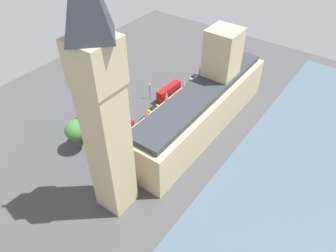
% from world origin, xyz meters
% --- Properties ---
extents(ground_plane, '(138.25, 138.25, 0.00)m').
position_xyz_m(ground_plane, '(0.00, 0.00, 0.00)').
color(ground_plane, '#424244').
extents(river_thames, '(38.37, 124.42, 0.25)m').
position_xyz_m(river_thames, '(-34.94, 0.00, 0.12)').
color(river_thames, '#475B6B').
rests_on(river_thames, ground).
extents(parliament_building, '(13.41, 57.55, 28.47)m').
position_xyz_m(parliament_building, '(-1.99, -1.79, 8.20)').
color(parliament_building, tan).
rests_on(parliament_building, ground).
extents(clock_tower, '(8.11, 8.11, 59.23)m').
position_xyz_m(clock_tower, '(-0.32, 35.20, 30.66)').
color(clock_tower, tan).
rests_on(clock_tower, ground).
extents(car_white_by_river_gate, '(1.84, 4.44, 1.74)m').
position_xyz_m(car_white_by_river_gate, '(14.32, -22.98, 0.89)').
color(car_white_by_river_gate, silver).
rests_on(car_white_by_river_gate, ground).
extents(car_blue_near_tower, '(1.95, 4.54, 1.74)m').
position_xyz_m(car_blue_near_tower, '(12.71, -17.78, 0.89)').
color(car_blue_near_tower, navy).
rests_on(car_blue_near_tower, ground).
extents(double_decker_bus_far_end, '(3.04, 10.60, 4.75)m').
position_xyz_m(double_decker_bus_far_end, '(14.96, -7.27, 2.63)').
color(double_decker_bus_far_end, red).
rests_on(double_decker_bus_far_end, ground).
extents(car_yellow_cab_trailing, '(2.16, 4.73, 1.74)m').
position_xyz_m(car_yellow_cab_trailing, '(14.37, 1.61, 0.89)').
color(car_yellow_cab_trailing, gold).
rests_on(car_yellow_cab_trailing, ground).
extents(car_black_opposite_hall, '(2.04, 4.51, 1.74)m').
position_xyz_m(car_black_opposite_hall, '(13.37, 8.35, 0.89)').
color(car_black_opposite_hall, black).
rests_on(car_black_opposite_hall, ground).
extents(double_decker_bus_midblock, '(2.85, 10.56, 4.75)m').
position_xyz_m(double_decker_bus_midblock, '(14.02, 18.65, 2.63)').
color(double_decker_bus_midblock, red).
rests_on(double_decker_bus_midblock, ground).
extents(pedestrian_leading, '(0.71, 0.66, 1.72)m').
position_xyz_m(pedestrian_leading, '(7.92, 12.77, 0.77)').
color(pedestrian_leading, navy).
rests_on(pedestrian_leading, ground).
extents(plane_tree_kerbside, '(6.58, 6.58, 9.85)m').
position_xyz_m(plane_tree_kerbside, '(20.80, 28.05, 7.02)').
color(plane_tree_kerbside, brown).
rests_on(plane_tree_kerbside, ground).
extents(plane_tree_corner, '(5.53, 5.53, 9.45)m').
position_xyz_m(plane_tree_corner, '(21.63, 24.61, 7.05)').
color(plane_tree_corner, brown).
rests_on(plane_tree_corner, ground).
extents(street_lamp_under_trees, '(0.56, 0.56, 5.84)m').
position_xyz_m(street_lamp_under_trees, '(20.18, -3.31, 4.12)').
color(street_lamp_under_trees, black).
rests_on(street_lamp_under_trees, ground).
extents(street_lamp_slot_10, '(0.56, 0.56, 5.95)m').
position_xyz_m(street_lamp_slot_10, '(20.31, 16.30, 4.19)').
color(street_lamp_slot_10, black).
rests_on(street_lamp_slot_10, ground).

